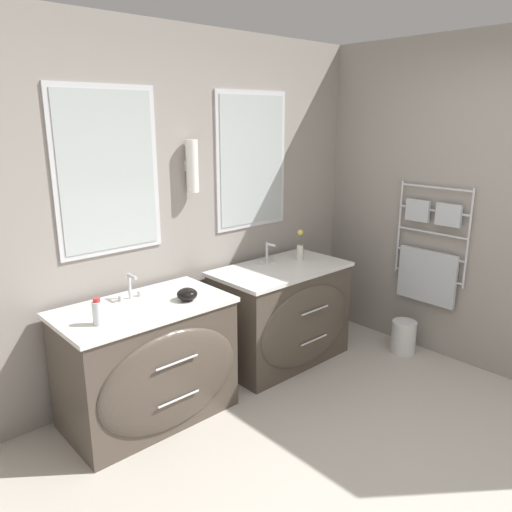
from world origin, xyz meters
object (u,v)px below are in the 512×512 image
Objects in this scene: toiletry_bottle at (98,312)px; amenity_bowl at (187,294)px; flower_vase at (300,248)px; vanity_right at (284,315)px; vanity_left at (150,363)px; waste_bin at (404,336)px.

toiletry_bottle reaches higher than amenity_bowl.
flower_vase reaches higher than amenity_bowl.
amenity_bowl is 0.52× the size of flower_vase.
amenity_bowl is (-0.99, -0.08, 0.44)m from vanity_right.
toiletry_bottle is 0.61m from amenity_bowl.
amenity_bowl is (0.26, -0.08, 0.44)m from vanity_left.
vanity_right is 6.72× the size of toiletry_bottle.
flower_vase is at bearing 4.55° from toiletry_bottle.
vanity_right is 4.23× the size of flower_vase.
flower_vase is (0.27, 0.09, 0.50)m from vanity_right.
flower_vase reaches higher than vanity_left.
flower_vase is (1.87, 0.15, 0.03)m from toiletry_bottle.
vanity_left is at bearing 164.39° from waste_bin.
vanity_right is at bearing 0.00° from vanity_left.
amenity_bowl is at bearing -15.93° from vanity_left.
amenity_bowl reaches higher than vanity_right.
vanity_left is 1.00× the size of vanity_right.
amenity_bowl reaches higher than waste_bin.
vanity_right reaches higher than waste_bin.
flower_vase is at bearing 131.61° from waste_bin.
flower_vase reaches higher than waste_bin.
vanity_right is (1.25, 0.00, 0.00)m from vanity_left.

